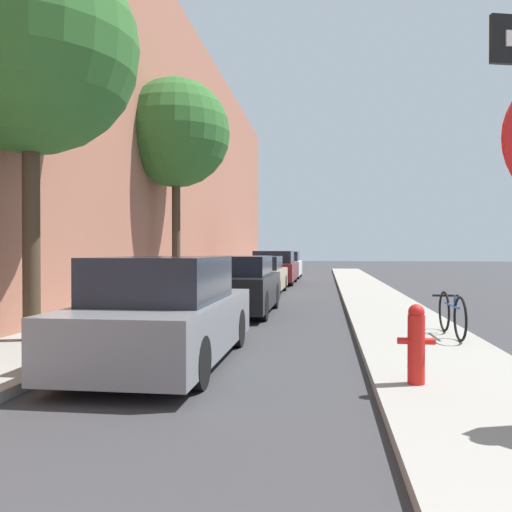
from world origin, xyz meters
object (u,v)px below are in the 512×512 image
street_tree_far (176,134)px  fire_hydrant (416,343)px  parked_car_black (236,286)px  parked_car_white (284,265)px  street_tree_near (30,47)px  parked_car_champagne (259,276)px  parked_car_maroon (274,268)px  parked_car_grey (165,314)px  bicycle (452,314)px

street_tree_far → fire_hydrant: street_tree_far is taller
parked_car_black → parked_car_white: (-0.13, 16.73, 0.01)m
parked_car_white → street_tree_near: size_ratio=0.63×
parked_car_champagne → street_tree_far: 5.80m
parked_car_black → street_tree_near: (-2.51, -4.83, 4.12)m
parked_car_black → parked_car_maroon: 11.49m
parked_car_grey → parked_car_black: bearing=89.8°
parked_car_grey → parked_car_maroon: (-0.15, 17.20, 0.04)m
parked_car_champagne → bicycle: size_ratio=2.62×
street_tree_far → parked_car_black: bearing=-51.4°
parked_car_grey → bicycle: (4.28, 2.14, -0.20)m
parked_car_white → bicycle: (4.39, -20.31, -0.21)m
parked_car_champagne → parked_car_maroon: bearing=89.8°
street_tree_near → fire_hydrant: 7.35m
parked_car_black → parked_car_champagne: parked_car_black is taller
street_tree_far → fire_hydrant: bearing=-60.8°
parked_car_champagne → fire_hydrant: size_ratio=5.33×
parked_car_grey → parked_car_champagne: bearing=90.8°
parked_car_grey → fire_hydrant: bearing=-20.3°
parked_car_champagne → street_tree_near: size_ratio=0.71×
street_tree_near → street_tree_far: bearing=89.1°
parked_car_grey → street_tree_far: (-2.37, 8.71, 4.45)m
street_tree_far → parked_car_grey: bearing=-74.8°
parked_car_black → fire_hydrant: parked_car_black is taller
parked_car_black → parked_car_white: bearing=90.4°
fire_hydrant → street_tree_far: bearing=119.2°
parked_car_maroon → bicycle: (4.43, -15.06, -0.24)m
parked_car_grey → parked_car_maroon: 17.20m
parked_car_maroon → parked_car_white: parked_car_maroon is taller
parked_car_champagne → parked_car_grey: bearing=-89.2°
street_tree_near → street_tree_far: 7.83m
fire_hydrant → parked_car_white: bearing=97.9°
parked_car_maroon → fire_hydrant: 18.66m
street_tree_near → fire_hydrant: (5.64, -2.05, -4.24)m
bicycle → parked_car_white: bearing=101.2°
parked_car_black → street_tree_near: size_ratio=0.64×
parked_car_black → parked_car_champagne: 5.93m
street_tree_far → bicycle: bearing=-44.7°
parked_car_white → street_tree_far: bearing=-99.3°
bicycle → fire_hydrant: bearing=-109.8°
parked_car_grey → parked_car_white: size_ratio=1.06×
parked_car_black → fire_hydrant: size_ratio=4.79×
parked_car_grey → bicycle: size_ratio=2.42×
parked_car_black → parked_car_maroon: size_ratio=0.88×
parked_car_champagne → parked_car_white: bearing=89.7°
parked_car_maroon → street_tree_near: bearing=-98.1°
parked_car_white → street_tree_near: bearing=-96.3°
parked_car_champagne → parked_car_black: bearing=-88.2°
parked_car_white → street_tree_near: street_tree_near is taller
parked_car_grey → parked_car_maroon: size_ratio=0.90×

